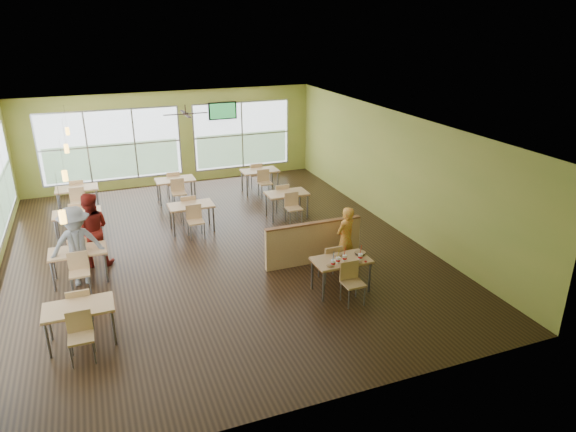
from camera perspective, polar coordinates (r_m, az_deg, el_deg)
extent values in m
plane|color=black|center=(13.18, -7.97, -3.72)|extent=(12.00, 12.00, 0.00)
plane|color=white|center=(12.18, -8.74, 10.05)|extent=(12.00, 12.00, 0.00)
cube|color=#A6A343|center=(18.29, -12.77, 8.41)|extent=(10.00, 0.04, 3.20)
cube|color=#A6A343|center=(7.37, 2.79, -10.99)|extent=(10.00, 0.04, 3.20)
cube|color=#A6A343|center=(14.47, 11.36, 5.14)|extent=(0.04, 12.00, 3.20)
cube|color=white|center=(18.11, -19.02, 7.40)|extent=(4.50, 0.02, 2.35)
cube|color=white|center=(18.80, -5.13, 8.96)|extent=(3.50, 0.02, 2.35)
cube|color=#B7BABC|center=(18.61, -11.68, 4.73)|extent=(8.00, 0.04, 0.05)
cube|color=#DBAC76|center=(10.93, 5.95, -4.89)|extent=(1.20, 0.70, 0.04)
cube|color=brown|center=(10.94, 5.95, -5.00)|extent=(1.22, 0.71, 0.01)
cylinder|color=slate|center=(10.65, 3.97, -7.82)|extent=(0.05, 0.05, 0.71)
cylinder|color=slate|center=(11.11, 9.06, -6.76)|extent=(0.05, 0.05, 0.71)
cylinder|color=slate|center=(11.12, 2.70, -6.47)|extent=(0.05, 0.05, 0.71)
cylinder|color=slate|center=(11.55, 7.63, -5.51)|extent=(0.05, 0.05, 0.71)
cube|color=#DBAC76|center=(11.49, 4.66, -5.02)|extent=(0.42, 0.42, 0.04)
cube|color=#DBAC76|center=(11.55, 4.28, -3.65)|extent=(0.42, 0.04, 0.40)
cube|color=#DBAC76|center=(10.63, 7.24, -7.45)|extent=(0.42, 0.42, 0.04)
cube|color=#DBAC76|center=(10.38, 7.79, -6.85)|extent=(0.42, 0.04, 0.40)
cube|color=#DBAC76|center=(12.20, 2.84, -3.06)|extent=(2.40, 0.12, 1.00)
cube|color=brown|center=(12.00, 2.88, -0.80)|extent=(2.40, 0.14, 0.04)
cube|color=#DBAC76|center=(9.94, -22.29, -9.37)|extent=(1.20, 0.70, 0.04)
cube|color=brown|center=(9.95, -22.26, -9.50)|extent=(1.22, 0.71, 0.01)
cylinder|color=slate|center=(9.93, -25.13, -12.44)|extent=(0.05, 0.05, 0.71)
cylinder|color=slate|center=(9.86, -18.79, -11.67)|extent=(0.05, 0.05, 0.71)
cylinder|color=slate|center=(10.42, -25.00, -10.73)|extent=(0.05, 0.05, 0.71)
cylinder|color=slate|center=(10.36, -19.00, -10.00)|extent=(0.05, 0.05, 0.71)
cube|color=#DBAC76|center=(10.55, -22.09, -9.23)|extent=(0.42, 0.42, 0.04)
cube|color=#DBAC76|center=(10.62, -22.27, -7.70)|extent=(0.42, 0.04, 0.40)
cube|color=#DBAC76|center=(9.61, -22.03, -12.42)|extent=(0.42, 0.42, 0.04)
cube|color=#DBAC76|center=(9.33, -22.20, -11.91)|extent=(0.42, 0.04, 0.40)
cube|color=#DBAC76|center=(12.18, -22.36, -3.62)|extent=(1.20, 0.70, 0.04)
cube|color=brown|center=(12.19, -22.34, -3.72)|extent=(1.22, 0.71, 0.01)
cylinder|color=slate|center=(12.11, -24.65, -6.10)|extent=(0.05, 0.05, 0.71)
cylinder|color=slate|center=(12.06, -19.55, -5.45)|extent=(0.05, 0.05, 0.71)
cylinder|color=slate|center=(12.63, -24.56, -4.95)|extent=(0.05, 0.05, 0.71)
cylinder|color=slate|center=(12.58, -19.69, -4.32)|extent=(0.05, 0.05, 0.71)
cube|color=#DBAC76|center=(12.79, -22.20, -3.77)|extent=(0.42, 0.42, 0.04)
cube|color=#DBAC76|center=(12.88, -22.34, -2.55)|extent=(0.42, 0.04, 0.40)
cube|color=#DBAC76|center=(11.80, -22.16, -5.92)|extent=(0.42, 0.42, 0.04)
cube|color=#DBAC76|center=(11.53, -22.30, -5.35)|extent=(0.42, 0.04, 0.40)
cube|color=#DBAC76|center=(14.51, -22.41, 0.32)|extent=(1.20, 0.70, 0.04)
cube|color=brown|center=(14.51, -22.40, 0.23)|extent=(1.22, 0.71, 0.01)
cylinder|color=slate|center=(14.40, -24.33, -1.74)|extent=(0.05, 0.05, 0.71)
cylinder|color=slate|center=(14.35, -20.06, -1.18)|extent=(0.05, 0.05, 0.71)
cylinder|color=slate|center=(14.94, -24.27, -0.92)|extent=(0.05, 0.05, 0.71)
cylinder|color=slate|center=(14.89, -20.16, -0.37)|extent=(0.05, 0.05, 0.71)
cube|color=#DBAC76|center=(15.12, -22.27, 0.03)|extent=(0.42, 0.42, 0.04)
cube|color=#DBAC76|center=(15.22, -22.39, 1.04)|extent=(0.42, 0.04, 0.40)
cube|color=#DBAC76|center=(14.09, -22.24, -1.49)|extent=(0.42, 0.42, 0.04)
cube|color=#DBAC76|center=(13.83, -22.36, -0.93)|extent=(0.42, 0.04, 0.40)
cube|color=#DBAC76|center=(16.60, -22.44, 2.87)|extent=(1.20, 0.70, 0.04)
cube|color=brown|center=(16.60, -22.43, 2.78)|extent=(1.22, 0.71, 0.01)
cylinder|color=slate|center=(16.46, -24.12, 1.08)|extent=(0.05, 0.05, 0.71)
cylinder|color=slate|center=(16.42, -20.39, 1.58)|extent=(0.05, 0.05, 0.71)
cylinder|color=slate|center=(17.01, -24.07, 1.71)|extent=(0.05, 0.05, 0.71)
cylinder|color=slate|center=(16.97, -20.46, 2.20)|extent=(0.05, 0.05, 0.71)
cube|color=#DBAC76|center=(17.20, -22.32, 2.52)|extent=(0.42, 0.42, 0.04)
cube|color=#DBAC76|center=(17.32, -22.42, 3.39)|extent=(0.42, 0.04, 0.40)
cube|color=#DBAC76|center=(16.16, -22.30, 1.36)|extent=(0.42, 0.42, 0.04)
cube|color=#DBAC76|center=(15.91, -22.40, 1.88)|extent=(0.42, 0.04, 0.40)
cube|color=#DBAC76|center=(14.21, -10.74, 1.19)|extent=(1.20, 0.70, 0.04)
cube|color=brown|center=(14.22, -10.73, 1.10)|extent=(1.22, 0.71, 0.01)
cylinder|color=slate|center=(14.00, -12.57, -0.92)|extent=(0.05, 0.05, 0.71)
cylinder|color=slate|center=(14.17, -8.27, -0.33)|extent=(0.05, 0.05, 0.71)
cylinder|color=slate|center=(14.53, -12.94, -0.11)|extent=(0.05, 0.05, 0.71)
cylinder|color=slate|center=(14.70, -8.80, 0.45)|extent=(0.05, 0.05, 0.71)
cube|color=#DBAC76|center=(14.81, -11.08, 0.86)|extent=(0.42, 0.42, 0.04)
cube|color=#DBAC76|center=(14.92, -11.27, 1.89)|extent=(0.42, 0.04, 0.40)
cube|color=#DBAC76|center=(13.80, -10.21, -0.63)|extent=(0.42, 0.42, 0.04)
cube|color=#DBAC76|center=(13.55, -10.11, -0.05)|extent=(0.42, 0.04, 0.40)
cube|color=#DBAC76|center=(16.55, -12.42, 3.97)|extent=(1.20, 0.70, 0.04)
cube|color=brown|center=(16.56, -12.42, 3.89)|extent=(1.22, 0.71, 0.01)
cylinder|color=slate|center=(16.33, -14.01, 2.20)|extent=(0.05, 0.05, 0.71)
cylinder|color=slate|center=(16.48, -10.30, 2.68)|extent=(0.05, 0.05, 0.71)
cylinder|color=slate|center=(16.87, -14.29, 2.80)|extent=(0.05, 0.05, 0.71)
cylinder|color=slate|center=(17.02, -10.70, 3.25)|extent=(0.05, 0.05, 0.71)
cube|color=#DBAC76|center=(17.15, -12.66, 3.58)|extent=(0.42, 0.42, 0.04)
cube|color=#DBAC76|center=(17.27, -12.82, 4.45)|extent=(0.42, 0.04, 0.40)
cube|color=#DBAC76|center=(16.12, -12.02, 2.48)|extent=(0.42, 0.42, 0.04)
cube|color=#DBAC76|center=(15.87, -11.96, 3.03)|extent=(0.42, 0.04, 0.40)
cube|color=#DBAC76|center=(14.92, -0.14, 2.56)|extent=(1.20, 0.70, 0.04)
cube|color=brown|center=(14.92, -0.14, 2.47)|extent=(1.22, 0.71, 0.01)
cylinder|color=slate|center=(14.61, -1.70, 0.57)|extent=(0.05, 0.05, 0.71)
cylinder|color=slate|center=(14.98, 2.19, 1.11)|extent=(0.05, 0.05, 0.71)
cylinder|color=slate|center=(15.12, -2.44, 1.30)|extent=(0.05, 0.05, 0.71)
cylinder|color=slate|center=(15.48, 1.34, 1.80)|extent=(0.05, 0.05, 0.71)
cube|color=#DBAC76|center=(15.49, -0.87, 2.19)|extent=(0.42, 0.42, 0.04)
cube|color=#DBAC76|center=(15.59, -1.12, 3.17)|extent=(0.42, 0.04, 0.40)
cube|color=#DBAC76|center=(14.53, 0.64, 0.86)|extent=(0.42, 0.42, 0.04)
cube|color=#DBAC76|center=(14.29, 0.93, 1.44)|extent=(0.42, 0.04, 0.40)
cube|color=#DBAC76|center=(17.16, -3.16, 5.07)|extent=(1.20, 0.70, 0.04)
cube|color=brown|center=(17.17, -3.16, 4.99)|extent=(1.22, 0.71, 0.01)
cylinder|color=slate|center=(16.86, -4.57, 3.39)|extent=(0.05, 0.05, 0.71)
cylinder|color=slate|center=(17.18, -1.12, 3.80)|extent=(0.05, 0.05, 0.71)
cylinder|color=slate|center=(17.39, -5.13, 3.94)|extent=(0.05, 0.05, 0.71)
cylinder|color=slate|center=(17.70, -1.77, 4.33)|extent=(0.05, 0.05, 0.71)
cube|color=#DBAC76|center=(17.74, -3.70, 4.66)|extent=(0.42, 0.42, 0.04)
cube|color=#DBAC76|center=(17.86, -3.91, 5.50)|extent=(0.42, 0.04, 0.40)
cube|color=#DBAC76|center=(16.75, -2.55, 3.66)|extent=(0.42, 0.42, 0.04)
cube|color=#DBAC76|center=(16.51, -2.35, 4.20)|extent=(0.42, 0.04, 0.40)
cylinder|color=#2D2119|center=(9.10, -24.13, 2.24)|extent=(0.01, 0.01, 0.70)
cylinder|color=yellow|center=(9.23, -23.76, -0.11)|extent=(0.11, 0.11, 0.22)
cylinder|color=#2D2119|center=(11.51, -23.83, 6.01)|extent=(0.01, 0.01, 0.70)
cylinder|color=yellow|center=(11.61, -23.54, 4.12)|extent=(0.11, 0.11, 0.22)
cylinder|color=#2D2119|center=(13.95, -23.63, 8.48)|extent=(0.01, 0.01, 0.70)
cylinder|color=yellow|center=(14.03, -23.39, 6.89)|extent=(0.11, 0.11, 0.22)
cylinder|color=#2D2119|center=(16.11, -23.51, 10.02)|extent=(0.01, 0.01, 0.70)
cylinder|color=yellow|center=(16.18, -23.30, 8.64)|extent=(0.11, 0.11, 0.22)
cylinder|color=#2D2119|center=(15.10, -11.35, 11.59)|extent=(0.03, 0.03, 0.24)
cylinder|color=#2D2119|center=(15.12, -11.31, 11.07)|extent=(0.16, 0.16, 0.06)
cube|color=#2D2119|center=(15.19, -9.99, 11.20)|extent=(0.55, 0.10, 0.01)
cube|color=#2D2119|center=(15.46, -11.55, 11.27)|extent=(0.10, 0.55, 0.01)
cube|color=#2D2119|center=(15.07, -12.64, 10.93)|extent=(0.55, 0.10, 0.01)
cube|color=#2D2119|center=(14.78, -11.05, 10.85)|extent=(0.10, 0.55, 0.01)
cube|color=black|center=(18.37, -7.29, 11.53)|extent=(1.00, 0.06, 0.60)
cube|color=#298941|center=(18.34, -7.26, 11.51)|extent=(0.90, 0.01, 0.52)
imported|color=orange|center=(11.87, 6.40, -2.50)|extent=(0.66, 0.56, 1.53)
imported|color=maroon|center=(12.79, -21.05, -1.43)|extent=(0.95, 0.78, 1.79)
imported|color=slate|center=(11.99, -22.37, -3.11)|extent=(1.21, 0.76, 1.80)
cone|color=white|center=(10.58, 5.04, -5.26)|extent=(0.10, 0.10, 0.13)
cylinder|color=#C00808|center=(10.58, 5.04, -5.24)|extent=(0.09, 0.09, 0.04)
cylinder|color=white|center=(10.55, 5.05, -4.91)|extent=(0.10, 0.10, 0.01)
cylinder|color=blue|center=(10.50, 5.07, -4.36)|extent=(0.01, 0.06, 0.23)
cone|color=white|center=(10.71, 5.59, -4.93)|extent=(0.10, 0.10, 0.13)
cylinder|color=#C00808|center=(10.71, 5.59, -4.92)|extent=(0.09, 0.09, 0.04)
cylinder|color=white|center=(10.68, 5.60, -4.60)|extent=(0.10, 0.10, 0.01)
cylinder|color=yellow|center=(10.63, 5.62, -4.06)|extent=(0.03, 0.06, 0.23)
cone|color=white|center=(10.82, 6.31, -4.69)|extent=(0.10, 0.10, 0.13)
cylinder|color=#C00808|center=(10.81, 6.31, -4.68)|extent=(0.09, 0.09, 0.04)
cylinder|color=white|center=(10.78, 6.33, -4.36)|extent=(0.10, 0.10, 0.01)
cylinder|color=red|center=(10.74, 6.35, -3.83)|extent=(0.03, 0.06, 0.23)
cone|color=white|center=(10.90, 8.04, -4.55)|extent=(0.10, 0.10, 0.13)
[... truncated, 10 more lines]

